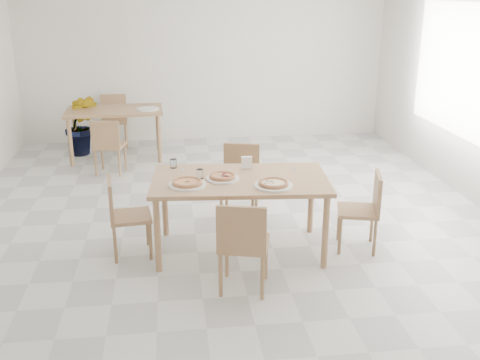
{
  "coord_description": "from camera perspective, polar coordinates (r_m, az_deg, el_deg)",
  "views": [
    {
      "loc": [
        -0.58,
        -5.86,
        2.46
      ],
      "look_at": [
        0.05,
        -0.87,
        0.73
      ],
      "focal_mm": 42.0,
      "sensor_mm": 36.0,
      "label": 1
    }
  ],
  "objects": [
    {
      "name": "chair_west",
      "position": [
        5.44,
        -11.86,
        -3.17
      ],
      "size": [
        0.43,
        0.43,
        0.77
      ],
      "rotation": [
        0.0,
        0.0,
        1.69
      ],
      "color": "#A57852",
      "rests_on": "ground"
    },
    {
      "name": "chair_north",
      "position": [
        6.24,
        0.02,
        0.43
      ],
      "size": [
        0.5,
        0.5,
        0.82
      ],
      "rotation": [
        0.0,
        0.0,
        -0.27
      ],
      "color": "#A57852",
      "rests_on": "ground"
    },
    {
      "name": "tumbler_b",
      "position": [
        5.64,
        -6.78,
        1.68
      ],
      "size": [
        0.07,
        0.07,
        0.09
      ],
      "primitive_type": "cylinder",
      "color": "white",
      "rests_on": "main_table"
    },
    {
      "name": "plate_empty",
      "position": [
        8.46,
        -9.37,
        7.14
      ],
      "size": [
        0.32,
        0.32,
        0.02
      ],
      "primitive_type": "cylinder",
      "color": "white",
      "rests_on": "second_table"
    },
    {
      "name": "napkin_holder",
      "position": [
        5.56,
        0.69,
        1.72
      ],
      "size": [
        0.12,
        0.06,
        0.13
      ],
      "rotation": [
        0.0,
        0.0,
        -0.04
      ],
      "color": "silver",
      "rests_on": "main_table"
    },
    {
      "name": "pizza_margherita",
      "position": [
        5.12,
        -5.38,
        -0.24
      ],
      "size": [
        0.36,
        0.36,
        0.03
      ],
      "rotation": [
        0.0,
        0.0,
        -0.36
      ],
      "color": "tan",
      "rests_on": "plate_margherita"
    },
    {
      "name": "plate_margherita",
      "position": [
        5.13,
        -5.37,
        -0.48
      ],
      "size": [
        0.34,
        0.34,
        0.02
      ],
      "primitive_type": "cylinder",
      "color": "white",
      "rests_on": "main_table"
    },
    {
      "name": "chair_south",
      "position": [
        4.66,
        0.29,
        -6.19
      ],
      "size": [
        0.49,
        0.49,
        0.82
      ],
      "rotation": [
        0.0,
        0.0,
        2.89
      ],
      "color": "#A57852",
      "rests_on": "ground"
    },
    {
      "name": "main_table",
      "position": [
        5.33,
        0.0,
        -0.56
      ],
      "size": [
        1.73,
        1.07,
        0.75
      ],
      "rotation": [
        0.0,
        0.0,
        -0.08
      ],
      "color": "#A27B53",
      "rests_on": "ground"
    },
    {
      "name": "second_table",
      "position": [
        8.59,
        -12.61,
        6.44
      ],
      "size": [
        1.43,
        0.86,
        0.75
      ],
      "rotation": [
        0.0,
        0.0,
        0.04
      ],
      "color": "#A57852",
      "rests_on": "ground"
    },
    {
      "name": "plate_mushroom",
      "position": [
        5.1,
        3.41,
        -0.56
      ],
      "size": [
        0.35,
        0.35,
        0.02
      ],
      "primitive_type": "cylinder",
      "color": "white",
      "rests_on": "main_table"
    },
    {
      "name": "plate_pepperoni",
      "position": [
        5.27,
        -1.78,
        0.14
      ],
      "size": [
        0.31,
        0.31,
        0.02
      ],
      "primitive_type": "cylinder",
      "color": "white",
      "rests_on": "main_table"
    },
    {
      "name": "chair_east",
      "position": [
        5.59,
        12.65,
        -2.57
      ],
      "size": [
        0.47,
        0.47,
        0.78
      ],
      "rotation": [
        0.0,
        0.0,
        -1.83
      ],
      "color": "#A57852",
      "rests_on": "ground"
    },
    {
      "name": "chair_back_n",
      "position": [
        9.36,
        -12.67,
        6.31
      ],
      "size": [
        0.43,
        0.43,
        0.82
      ],
      "rotation": [
        0.0,
        0.0,
        0.05
      ],
      "color": "#A57852",
      "rests_on": "ground"
    },
    {
      "name": "room",
      "position": [
        7.18,
        23.01,
        9.82
      ],
      "size": [
        7.28,
        7.0,
        7.0
      ],
      "color": "silver",
      "rests_on": "ground"
    },
    {
      "name": "fork_b",
      "position": [
        5.59,
        5.56,
        1.09
      ],
      "size": [
        0.02,
        0.18,
        0.01
      ],
      "primitive_type": "cube",
      "rotation": [
        0.0,
        0.0,
        -0.02
      ],
      "color": "silver",
      "rests_on": "main_table"
    },
    {
      "name": "pizza_mushroom",
      "position": [
        5.09,
        3.41,
        -0.32
      ],
      "size": [
        0.36,
        0.36,
        0.03
      ],
      "rotation": [
        0.0,
        0.0,
        -0.39
      ],
      "color": "tan",
      "rests_on": "plate_mushroom"
    },
    {
      "name": "chair_back_s",
      "position": [
        7.87,
        -13.27,
        3.67
      ],
      "size": [
        0.44,
        0.44,
        0.78
      ],
      "rotation": [
        0.0,
        0.0,
        2.97
      ],
      "color": "#A57852",
      "rests_on": "ground"
    },
    {
      "name": "potted_plant",
      "position": [
        8.94,
        -15.78,
        5.37
      ],
      "size": [
        0.55,
        0.46,
        0.93
      ],
      "primitive_type": "imported",
      "rotation": [
        0.0,
        0.0,
        -0.1
      ],
      "color": "#26591A",
      "rests_on": "ground"
    },
    {
      "name": "tumbler_a",
      "position": [
        5.31,
        -4.1,
        0.63
      ],
      "size": [
        0.07,
        0.07,
        0.09
      ],
      "primitive_type": "cylinder",
      "color": "white",
      "rests_on": "main_table"
    },
    {
      "name": "pizza_pepperoni",
      "position": [
        5.27,
        -1.79,
        0.38
      ],
      "size": [
        0.31,
        0.31,
        0.03
      ],
      "rotation": [
        0.0,
        0.0,
        -0.3
      ],
      "color": "tan",
      "rests_on": "plate_pepperoni"
    },
    {
      "name": "fork_a",
      "position": [
        5.59,
        -5.79,
        1.09
      ],
      "size": [
        0.03,
        0.18,
        0.01
      ],
      "primitive_type": "cube",
      "rotation": [
        0.0,
        0.0,
        -0.09
      ],
      "color": "silver",
      "rests_on": "main_table"
    }
  ]
}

